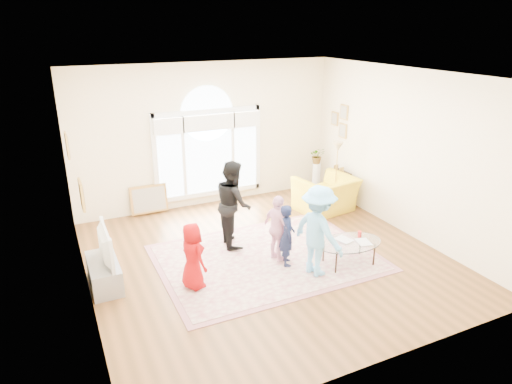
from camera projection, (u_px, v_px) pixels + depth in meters
name	position (u px, v px, depth m)	size (l,w,h in m)	color
ground	(267.00, 258.00, 8.19)	(6.00, 6.00, 0.00)	#553618
room_shell	(210.00, 139.00, 10.05)	(6.00, 6.00, 6.00)	#F7E8C3
area_rug	(267.00, 258.00, 8.17)	(3.60, 2.60, 0.02)	beige
rug_border	(267.00, 258.00, 8.17)	(3.80, 2.80, 0.01)	#9B6063
tv_console	(104.00, 273.00, 7.27)	(0.45, 1.00, 0.42)	gray
television	(101.00, 246.00, 7.10)	(0.17, 0.99, 0.57)	black
coffee_table	(349.00, 243.00, 7.85)	(1.23, 0.84, 0.54)	silver
armchair	(326.00, 194.00, 10.11)	(1.20, 1.05, 0.78)	gold
side_cabinet	(337.00, 186.00, 10.74)	(0.40, 0.50, 0.70)	black
floor_lamp	(337.00, 152.00, 10.08)	(0.28, 0.28, 1.51)	black
plant_pedestal	(316.00, 177.00, 11.39)	(0.20, 0.20, 0.70)	white
potted_plant	(317.00, 156.00, 11.20)	(0.36, 0.31, 0.40)	#33722D
leaning_picture	(150.00, 214.00, 10.07)	(0.80, 0.05, 0.62)	tan
child_red	(193.00, 256.00, 7.07)	(0.53, 0.35, 1.09)	#9F090B
child_navy	(287.00, 235.00, 7.77)	(0.40, 0.26, 1.10)	#141B37
child_black	(233.00, 203.00, 8.42)	(0.79, 0.62, 1.63)	black
child_pink	(278.00, 228.00, 7.90)	(0.70, 0.29, 1.20)	#F7B2CF
child_blue	(318.00, 231.00, 7.40)	(1.00, 0.57, 1.54)	#68B8ED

